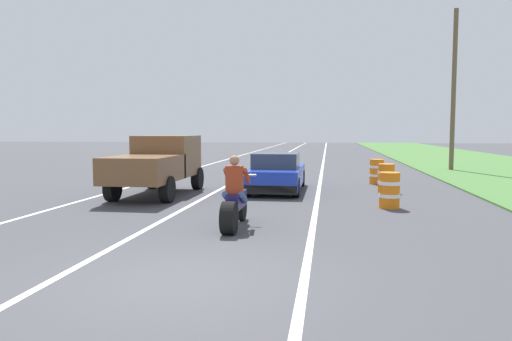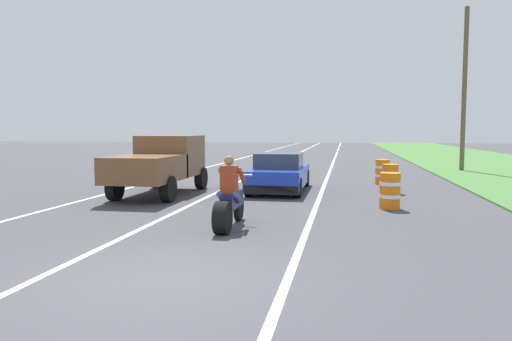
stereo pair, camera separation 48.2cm
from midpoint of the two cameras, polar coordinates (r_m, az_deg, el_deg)
name	(u,v)px [view 2 (the right image)]	position (r m, az deg, el deg)	size (l,w,h in m)	color
ground_plane	(160,281)	(7.14, -9.46, -12.88)	(160.00, 160.00, 0.00)	#424247
lane_stripe_left_solid	(203,168)	(27.58, -5.78, 0.27)	(0.14, 120.00, 0.01)	white
lane_stripe_right_solid	(330,170)	(26.48, 9.34, 0.04)	(0.14, 120.00, 0.01)	white
lane_stripe_centre_dashed	(265,169)	(26.79, 1.62, 0.16)	(0.14, 120.00, 0.01)	white
motorcycle_with_rider	(229,202)	(10.54, -1.90, -3.76)	(0.70, 2.21, 1.62)	black
sports_car_blue	(279,174)	(17.08, 3.62, -0.37)	(1.84, 4.30, 1.37)	#1E38B2
pickup_truck_left_lane_brown	(161,162)	(16.37, -10.44, 1.02)	(2.02, 4.80, 1.98)	brown
utility_pole_roadside	(464,90)	(27.75, 24.04, 8.74)	(0.24, 0.24, 8.55)	brown
construction_barrel_nearest	(390,191)	(13.78, 16.64, -2.31)	(0.58, 0.58, 1.00)	orange
construction_barrel_mid	(390,178)	(17.26, 16.47, -0.92)	(0.58, 0.58, 1.00)	orange
construction_barrel_far	(382,172)	(19.93, 15.49, -0.16)	(0.58, 0.58, 1.00)	orange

